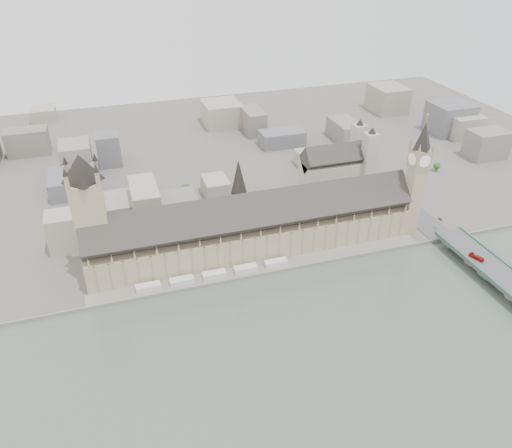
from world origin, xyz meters
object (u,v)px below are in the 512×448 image
object	(u,v)px
elizabeth_tower	(417,171)
red_bus_north	(477,257)
westminster_abbey	(338,169)
car_approach	(440,219)
westminster_bridge	(507,286)
palace_of_westminster	(254,228)
victoria_tower	(89,212)

from	to	relation	value
elizabeth_tower	red_bus_north	bearing A→B (deg)	-74.12
westminster_abbey	car_approach	world-z (taller)	westminster_abbey
westminster_abbey	car_approach	bearing A→B (deg)	-59.61
red_bus_north	car_approach	world-z (taller)	red_bus_north
elizabeth_tower	westminster_abbey	world-z (taller)	elizabeth_tower
westminster_bridge	red_bus_north	xyz separation A→B (m)	(-5.27, 29.69, 6.78)
westminster_bridge	red_bus_north	distance (m)	30.91
westminster_bridge	car_approach	xyz separation A→B (m)	(3.92, 88.73, 5.84)
westminster_abbey	red_bus_north	size ratio (longest dim) A/B	5.72
palace_of_westminster	westminster_bridge	size ratio (longest dim) A/B	0.82
westminster_bridge	car_approach	world-z (taller)	car_approach
elizabeth_tower	victoria_tower	distance (m)	260.64
westminster_abbey	red_bus_north	xyz separation A→B (m)	(45.80, -152.81, -13.18)
palace_of_westminster	red_bus_north	distance (m)	175.18
palace_of_westminster	victoria_tower	size ratio (longest dim) A/B	2.65
westminster_abbey	red_bus_north	distance (m)	160.07
victoria_tower	westminster_abbey	xyz separation A→B (m)	(232.92, 69.00, -30.12)
victoria_tower	red_bus_north	world-z (taller)	victoria_tower
westminster_bridge	car_approach	bearing A→B (deg)	87.47
palace_of_westminster	elizabeth_tower	world-z (taller)	elizabeth_tower
victoria_tower	car_approach	xyz separation A→B (m)	(287.92, -24.77, -44.24)
victoria_tower	westminster_bridge	world-z (taller)	victoria_tower
victoria_tower	westminster_bridge	bearing A→B (deg)	-21.78
elizabeth_tower	victoria_tower	bearing A→B (deg)	176.04
westminster_bridge	westminster_abbey	xyz separation A→B (m)	(-51.08, 182.50, 19.96)
palace_of_westminster	car_approach	size ratio (longest dim) A/B	54.00
elizabeth_tower	westminster_bridge	world-z (taller)	elizabeth_tower
red_bus_north	palace_of_westminster	bearing A→B (deg)	135.81
victoria_tower	red_bus_north	size ratio (longest dim) A/B	8.41
red_bus_north	westminster_abbey	bearing A→B (deg)	88.81
victoria_tower	red_bus_north	xyz separation A→B (m)	(278.73, -83.81, -43.30)
victoria_tower	car_approach	bearing A→B (deg)	-4.92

